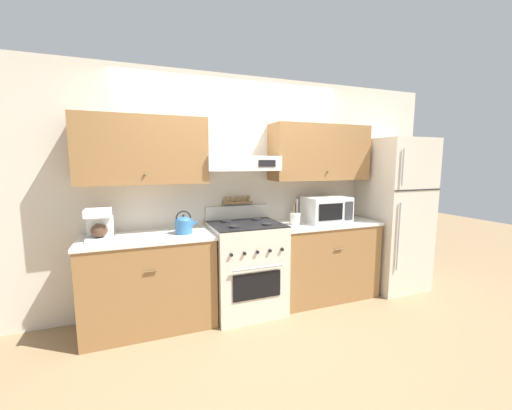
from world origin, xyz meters
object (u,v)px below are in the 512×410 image
(coffee_maker, at_px, (99,224))
(stove_range, at_px, (246,267))
(utensil_crock, at_px, (295,218))
(tea_kettle, at_px, (184,224))
(microwave, at_px, (326,209))
(refrigerator, at_px, (394,214))

(coffee_maker, bearing_deg, stove_range, -1.37)
(stove_range, relative_size, utensil_crock, 3.95)
(tea_kettle, relative_size, microwave, 0.45)
(tea_kettle, xyz_separation_m, microwave, (1.65, 0.02, 0.06))
(coffee_maker, xyz_separation_m, utensil_crock, (1.97, -0.03, -0.07))
(coffee_maker, bearing_deg, tea_kettle, -2.19)
(stove_range, relative_size, tea_kettle, 4.89)
(coffee_maker, height_order, utensil_crock, coffee_maker)
(stove_range, height_order, microwave, microwave)
(tea_kettle, xyz_separation_m, coffee_maker, (-0.74, 0.03, 0.05))
(refrigerator, bearing_deg, tea_kettle, 179.48)
(coffee_maker, height_order, microwave, microwave)
(tea_kettle, bearing_deg, utensil_crock, 0.00)
(refrigerator, bearing_deg, coffee_maker, 179.11)
(coffee_maker, bearing_deg, utensil_crock, -0.83)
(stove_range, distance_m, microwave, 1.16)
(stove_range, relative_size, coffee_maker, 3.90)
(tea_kettle, bearing_deg, microwave, 0.62)
(stove_range, height_order, tea_kettle, tea_kettle)
(stove_range, bearing_deg, coffee_maker, 178.63)
(stove_range, relative_size, microwave, 2.20)
(tea_kettle, height_order, coffee_maker, coffee_maker)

